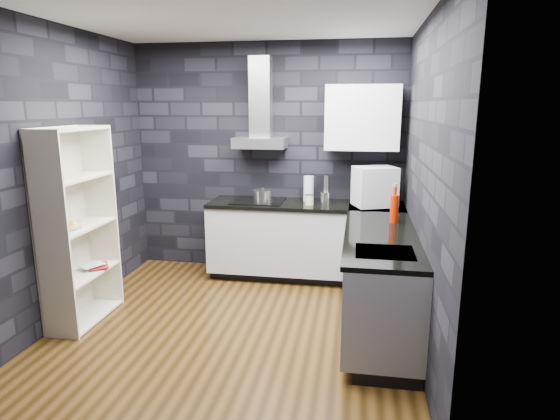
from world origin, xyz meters
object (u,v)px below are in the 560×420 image
(storage_jar, at_px, (309,200))
(red_bottle, at_px, (394,209))
(utensil_crock, at_px, (325,198))
(pot, at_px, (263,197))
(fruit_bowl, at_px, (71,226))
(appliance_garage, at_px, (375,186))
(glass_vase, at_px, (309,189))
(bookshelf, at_px, (78,227))

(storage_jar, xyz_separation_m, red_bottle, (0.87, -0.67, 0.08))
(utensil_crock, bearing_deg, storage_jar, -156.10)
(pot, bearing_deg, utensil_crock, 6.41)
(red_bottle, height_order, fruit_bowl, red_bottle)
(utensil_crock, relative_size, appliance_garage, 0.31)
(glass_vase, relative_size, bookshelf, 0.16)
(pot, distance_m, glass_vase, 0.55)
(bookshelf, xyz_separation_m, fruit_bowl, (0.00, -0.11, 0.04))
(appliance_garage, height_order, bookshelf, bookshelf)
(pot, bearing_deg, fruit_bowl, -135.36)
(pot, height_order, appliance_garage, appliance_garage)
(red_bottle, distance_m, bookshelf, 2.92)
(glass_vase, xyz_separation_m, storage_jar, (0.03, -0.22, -0.09))
(red_bottle, bearing_deg, pot, 154.50)
(utensil_crock, distance_m, fruit_bowl, 2.62)
(storage_jar, bearing_deg, red_bottle, -37.54)
(pot, distance_m, appliance_garage, 1.24)
(red_bottle, bearing_deg, fruit_bowl, -165.06)
(glass_vase, distance_m, storage_jar, 0.24)
(glass_vase, bearing_deg, pot, -156.08)
(pot, xyz_separation_m, storage_jar, (0.53, 0.00, -0.02))
(pot, xyz_separation_m, fruit_bowl, (-1.44, -1.43, -0.04))
(glass_vase, xyz_separation_m, red_bottle, (0.90, -0.89, -0.01))
(fruit_bowl, bearing_deg, pot, 44.64)
(storage_jar, relative_size, fruit_bowl, 0.52)
(red_bottle, xyz_separation_m, bookshelf, (-2.84, -0.65, -0.13))
(glass_vase, relative_size, appliance_garage, 0.68)
(storage_jar, bearing_deg, pot, -179.80)
(pot, bearing_deg, glass_vase, 23.92)
(pot, xyz_separation_m, utensil_crock, (0.70, 0.08, -0.01))
(pot, relative_size, storage_jar, 1.88)
(pot, height_order, fruit_bowl, pot)
(storage_jar, distance_m, appliance_garage, 0.73)
(appliance_garage, relative_size, fruit_bowl, 1.97)
(appliance_garage, relative_size, red_bottle, 1.60)
(utensil_crock, height_order, red_bottle, red_bottle)
(pot, bearing_deg, storage_jar, 0.20)
(glass_vase, height_order, fruit_bowl, glass_vase)
(utensil_crock, height_order, appliance_garage, appliance_garage)
(utensil_crock, bearing_deg, red_bottle, -46.95)
(pot, xyz_separation_m, appliance_garage, (1.23, 0.02, 0.15))
(glass_vase, relative_size, fruit_bowl, 1.35)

